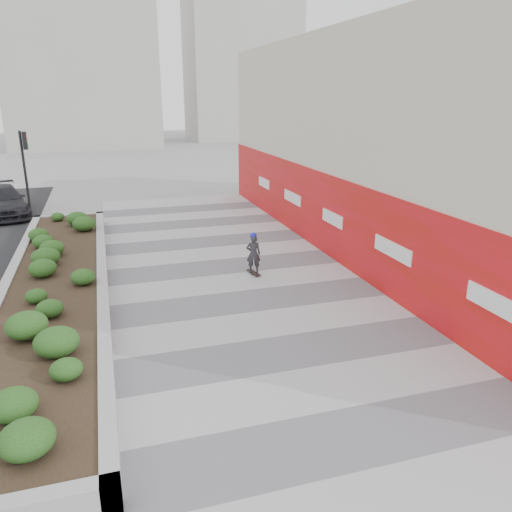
# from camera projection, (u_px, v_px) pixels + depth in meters

# --- Properties ---
(ground) EXTENTS (160.00, 160.00, 0.00)m
(ground) POSITION_uv_depth(u_px,v_px,m) (322.00, 393.00, 10.08)
(ground) COLOR gray
(ground) RESTS_ON ground
(walkway) EXTENTS (8.00, 36.00, 0.01)m
(walkway) POSITION_uv_depth(u_px,v_px,m) (274.00, 330.00, 12.80)
(walkway) COLOR #A8A8AD
(walkway) RESTS_ON ground
(building) EXTENTS (6.04, 24.08, 8.00)m
(building) POSITION_uv_depth(u_px,v_px,m) (397.00, 144.00, 18.97)
(building) COLOR beige
(building) RESTS_ON ground
(planter) EXTENTS (3.00, 18.00, 0.90)m
(planter) POSITION_uv_depth(u_px,v_px,m) (55.00, 284.00, 14.77)
(planter) COLOR #9E9EA0
(planter) RESTS_ON ground
(traffic_signal_near) EXTENTS (0.33, 0.28, 4.20)m
(traffic_signal_near) POSITION_uv_depth(u_px,v_px,m) (25.00, 162.00, 23.12)
(traffic_signal_near) COLOR black
(traffic_signal_near) RESTS_ON ground
(distant_bldg_north_l) EXTENTS (16.00, 12.00, 20.00)m
(distant_bldg_north_l) POSITION_uv_depth(u_px,v_px,m) (81.00, 55.00, 55.61)
(distant_bldg_north_l) COLOR #ADAAA3
(distant_bldg_north_l) RESTS_ON ground
(distant_bldg_north_r) EXTENTS (14.00, 10.00, 24.00)m
(distant_bldg_north_r) POSITION_uv_depth(u_px,v_px,m) (241.00, 45.00, 65.13)
(distant_bldg_north_r) COLOR #ADAAA3
(distant_bldg_north_r) RESTS_ON ground
(manhole_cover) EXTENTS (0.44, 0.44, 0.01)m
(manhole_cover) POSITION_uv_depth(u_px,v_px,m) (292.00, 327.00, 12.94)
(manhole_cover) COLOR #595654
(manhole_cover) RESTS_ON ground
(skateboarder) EXTENTS (0.54, 0.74, 1.46)m
(skateboarder) POSITION_uv_depth(u_px,v_px,m) (253.00, 253.00, 16.53)
(skateboarder) COLOR beige
(skateboarder) RESTS_ON ground
(car_dark) EXTENTS (3.23, 5.35, 1.45)m
(car_dark) POSITION_uv_depth(u_px,v_px,m) (2.00, 201.00, 24.69)
(car_dark) COLOR black
(car_dark) RESTS_ON ground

